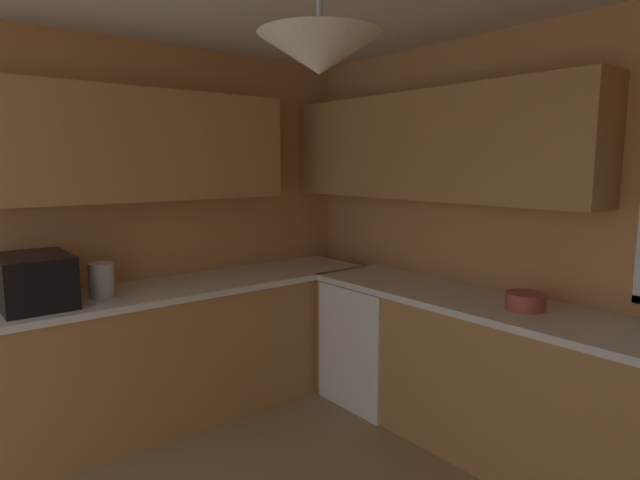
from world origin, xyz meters
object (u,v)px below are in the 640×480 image
at_px(dishwasher, 378,341).
at_px(kettle, 102,280).
at_px(bowl, 525,301).
at_px(microwave, 34,281).

relative_size(dishwasher, kettle, 4.14).
xyz_separation_m(dishwasher, kettle, (-0.64, -1.69, 0.57)).
bearing_deg(bowl, microwave, -130.19).
bearing_deg(kettle, microwave, -93.23).
bearing_deg(microwave, dishwasher, 72.10).
height_order(dishwasher, kettle, kettle).
bearing_deg(microwave, kettle, 86.77).
distance_m(dishwasher, bowl, 1.21).
bearing_deg(dishwasher, microwave, -107.90).
xyz_separation_m(dishwasher, bowl, (1.09, 0.03, 0.52)).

